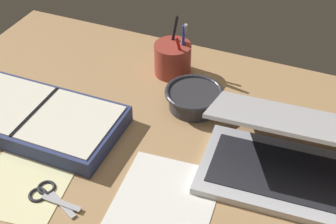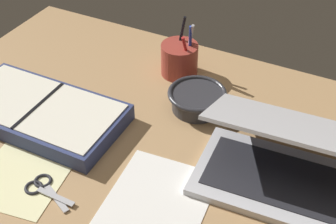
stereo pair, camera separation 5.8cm
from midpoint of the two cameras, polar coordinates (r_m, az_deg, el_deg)
desk_top at (r=102.12cm, az=-1.53°, el=-7.57°), size 140.00×100.00×2.00cm
laptop at (r=100.18cm, az=13.00°, el=-5.44°), size 37.33×28.60×15.70cm
bowl at (r=115.53cm, az=1.76°, el=1.73°), size 14.65×14.65×5.18cm
pen_cup at (r=126.72cm, az=-0.72°, el=6.51°), size 9.97×9.97×15.83cm
planner at (r=115.57cm, az=-17.07°, el=-0.75°), size 40.25×21.08×4.65cm
scissors at (r=100.45cm, az=-16.22°, el=-9.63°), size 12.12×6.77×0.80cm
paper_sheet_front at (r=94.26cm, az=-2.74°, el=-12.02°), size 22.15×30.06×0.16cm
paper_sheet_beside_planner at (r=105.24cm, az=-18.10°, el=-7.49°), size 21.60×26.43×0.16cm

